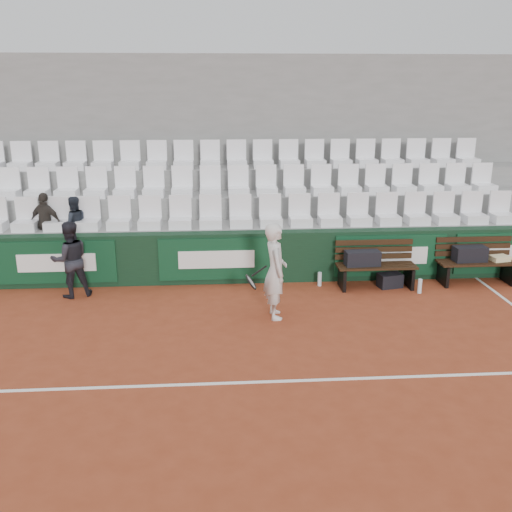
{
  "coord_description": "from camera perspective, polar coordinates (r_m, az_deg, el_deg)",
  "views": [
    {
      "loc": [
        -0.18,
        -6.63,
        3.75
      ],
      "look_at": [
        0.46,
        2.4,
        1.0
      ],
      "focal_mm": 40.0,
      "sensor_mm": 36.0,
      "label": 1
    }
  ],
  "objects": [
    {
      "name": "ground",
      "position": [
        7.62,
        -2.23,
        -12.59
      ],
      "size": [
        80.0,
        80.0,
        0.0
      ],
      "primitive_type": "plane",
      "color": "brown",
      "rests_on": "ground"
    },
    {
      "name": "court_baseline",
      "position": [
        7.62,
        -2.23,
        -12.57
      ],
      "size": [
        18.0,
        0.06,
        0.01
      ],
      "primitive_type": "cube",
      "color": "white",
      "rests_on": "ground"
    },
    {
      "name": "back_barrier",
      "position": [
        11.11,
        -2.59,
        -0.13
      ],
      "size": [
        18.0,
        0.34,
        1.0
      ],
      "color": "black",
      "rests_on": "ground"
    },
    {
      "name": "grandstand_tier_front",
      "position": [
        11.72,
        -3.01,
        0.76
      ],
      "size": [
        18.0,
        0.95,
        1.0
      ],
      "primitive_type": "cube",
      "color": "gray",
      "rests_on": "ground"
    },
    {
      "name": "grandstand_tier_mid",
      "position": [
        12.58,
        -3.11,
        2.95
      ],
      "size": [
        18.0,
        0.95,
        1.45
      ],
      "primitive_type": "cube",
      "color": "gray",
      "rests_on": "ground"
    },
    {
      "name": "grandstand_tier_back",
      "position": [
        13.45,
        -3.2,
        4.85
      ],
      "size": [
        18.0,
        0.95,
        1.9
      ],
      "primitive_type": "cube",
      "color": "gray",
      "rests_on": "ground"
    },
    {
      "name": "grandstand_rear_wall",
      "position": [
        13.87,
        -3.33,
        10.44
      ],
      "size": [
        18.0,
        0.3,
        4.4
      ],
      "primitive_type": "cube",
      "color": "gray",
      "rests_on": "ground"
    },
    {
      "name": "seat_row_front",
      "position": [
        11.35,
        -3.05,
        4.48
      ],
      "size": [
        11.9,
        0.44,
        0.63
      ],
      "primitive_type": "cube",
      "color": "white",
      "rests_on": "grandstand_tier_front"
    },
    {
      "name": "seat_row_mid",
      "position": [
        12.2,
        -3.17,
        7.5
      ],
      "size": [
        11.9,
        0.44,
        0.63
      ],
      "primitive_type": "cube",
      "color": "white",
      "rests_on": "grandstand_tier_mid"
    },
    {
      "name": "seat_row_back",
      "position": [
        13.07,
        -3.28,
        10.12
      ],
      "size": [
        11.9,
        0.44,
        0.63
      ],
      "primitive_type": "cube",
      "color": "white",
      "rests_on": "grandstand_tier_back"
    },
    {
      "name": "bench_left",
      "position": [
        11.1,
        11.88,
        -1.99
      ],
      "size": [
        1.5,
        0.56,
        0.45
      ],
      "primitive_type": "cube",
      "color": "black",
      "rests_on": "ground"
    },
    {
      "name": "bench_right",
      "position": [
        11.88,
        21.12,
        -1.54
      ],
      "size": [
        1.5,
        0.56,
        0.45
      ],
      "primitive_type": "cube",
      "color": "black",
      "rests_on": "ground"
    },
    {
      "name": "sports_bag_left",
      "position": [
        10.93,
        10.59,
        -0.22
      ],
      "size": [
        0.66,
        0.31,
        0.28
      ],
      "primitive_type": "cube",
      "rotation": [
        0.0,
        0.0,
        0.05
      ],
      "color": "black",
      "rests_on": "bench_left"
    },
    {
      "name": "sports_bag_right",
      "position": [
        11.75,
        20.59,
        0.21
      ],
      "size": [
        0.64,
        0.32,
        0.29
      ],
      "primitive_type": "cube",
      "rotation": [
        0.0,
        0.0,
        0.05
      ],
      "color": "black",
      "rests_on": "bench_right"
    },
    {
      "name": "towel",
      "position": [
        12.02,
        23.17,
        -0.2
      ],
      "size": [
        0.39,
        0.32,
        0.1
      ],
      "primitive_type": "cube",
      "rotation": [
        0.0,
        0.0,
        0.2
      ],
      "color": "beige",
      "rests_on": "bench_right"
    },
    {
      "name": "sports_bag_ground",
      "position": [
        11.21,
        13.24,
        -2.38
      ],
      "size": [
        0.49,
        0.35,
        0.27
      ],
      "primitive_type": "cube",
      "rotation": [
        0.0,
        0.0,
        0.21
      ],
      "color": "black",
      "rests_on": "ground"
    },
    {
      "name": "water_bottle_near",
      "position": [
        11.05,
        6.38,
        -2.31
      ],
      "size": [
        0.08,
        0.08,
        0.27
      ],
      "primitive_type": "cylinder",
      "color": "silver",
      "rests_on": "ground"
    },
    {
      "name": "water_bottle_far",
      "position": [
        11.03,
        16.06,
        -2.91
      ],
      "size": [
        0.08,
        0.08,
        0.27
      ],
      "primitive_type": "cylinder",
      "color": "silver",
      "rests_on": "ground"
    },
    {
      "name": "tennis_player",
      "position": [
        9.34,
        1.93,
        -1.51
      ],
      "size": [
        0.71,
        0.61,
        1.61
      ],
      "color": "silver",
      "rests_on": "ground"
    },
    {
      "name": "ball_kid",
      "position": [
        10.81,
        -18.08,
        -0.34
      ],
      "size": [
        0.83,
        0.75,
        1.41
      ],
      "primitive_type": "imported",
      "rotation": [
        0.0,
        0.0,
        3.54
      ],
      "color": "black",
      "rests_on": "ground"
    },
    {
      "name": "spectator_b",
      "position": [
        11.82,
        -20.48,
        5.29
      ],
      "size": [
        0.75,
        0.52,
        1.18
      ],
      "primitive_type": "imported",
      "rotation": [
        0.0,
        0.0,
        2.77
      ],
      "color": "#2F2A26",
      "rests_on": "grandstand_tier_front"
    },
    {
      "name": "spectator_c",
      "position": [
        11.69,
        -17.92,
        5.21
      ],
      "size": [
        0.65,
        0.58,
        1.09
      ],
      "primitive_type": "imported",
      "rotation": [
        0.0,
        0.0,
        3.52
      ],
      "color": "#1D222B",
      "rests_on": "grandstand_tier_front"
    }
  ]
}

